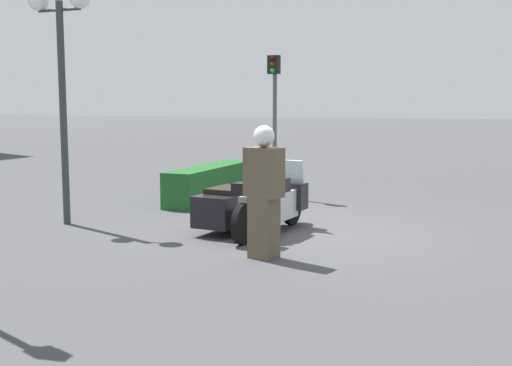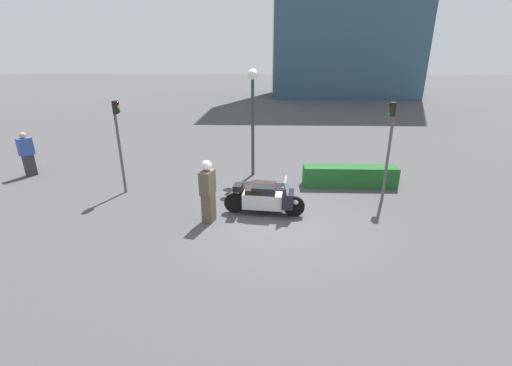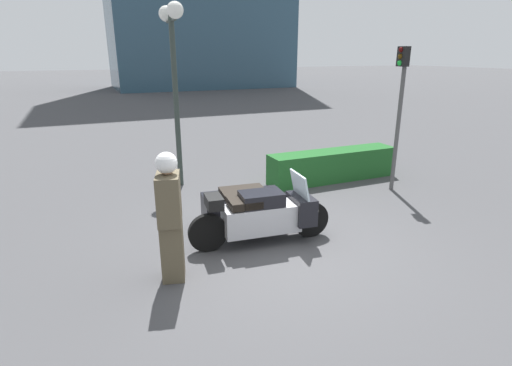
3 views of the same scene
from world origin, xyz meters
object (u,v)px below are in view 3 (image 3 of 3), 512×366
object	(u,v)px
hedge_bush_curbside	(333,165)
twin_lamp_post	(173,50)
police_motorcycle	(257,209)
traffic_light_near	(400,98)
officer_rider	(170,214)

from	to	relation	value
hedge_bush_curbside	twin_lamp_post	size ratio (longest dim) A/B	0.83
police_motorcycle	traffic_light_near	size ratio (longest dim) A/B	0.76
hedge_bush_curbside	traffic_light_near	distance (m)	2.21
officer_rider	hedge_bush_curbside	size ratio (longest dim) A/B	0.54
hedge_bush_curbside	traffic_light_near	xyz separation A→B (m)	(0.80, -1.16, 1.70)
police_motorcycle	officer_rider	world-z (taller)	officer_rider
police_motorcycle	officer_rider	bearing A→B (deg)	-146.89
police_motorcycle	twin_lamp_post	world-z (taller)	twin_lamp_post
police_motorcycle	traffic_light_near	bearing A→B (deg)	20.25
officer_rider	hedge_bush_curbside	world-z (taller)	officer_rider
hedge_bush_curbside	twin_lamp_post	xyz separation A→B (m)	(-3.51, 1.12, 2.67)
officer_rider	traffic_light_near	xyz separation A→B (m)	(5.38, 1.77, 1.12)
officer_rider	twin_lamp_post	world-z (taller)	twin_lamp_post
officer_rider	twin_lamp_post	size ratio (longest dim) A/B	0.45
hedge_bush_curbside	traffic_light_near	bearing A→B (deg)	-55.44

